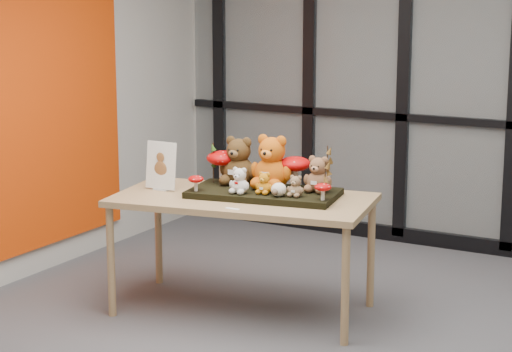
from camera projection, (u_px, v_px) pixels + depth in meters
The scene contains 24 objects.
floor at pixel (322, 350), 5.44m from camera, with size 5.00×5.00×0.00m, color #545459.
room_shell at pixel (327, 64), 5.11m from camera, with size 5.00×5.00×5.00m.
glass_partition at pixel (458, 75), 7.27m from camera, with size 4.90×0.06×2.78m.
orange_panel at pixel (29, 86), 6.60m from camera, with size 0.02×2.00×2.40m, color #DF3C07.
display_table at pixel (243, 207), 5.96m from camera, with size 1.76×1.10×0.77m.
diorama_tray at pixel (264, 193), 5.96m from camera, with size 0.94×0.47×0.04m, color black.
bear_pooh_yellow at pixel (272, 159), 5.98m from camera, with size 0.29×0.27×0.38m, color #CB590D, non-canonical shape.
bear_brown_medium at pixel (239, 158), 6.10m from camera, with size 0.27×0.24×0.35m, color #452D14, non-canonical shape.
bear_tan_back at pixel (318, 172), 5.89m from camera, with size 0.20×0.18×0.26m, color brown, non-canonical shape.
bear_small_yellow at pixel (264, 182), 5.84m from camera, with size 0.12×0.11×0.15m, color orange, non-canonical shape.
bear_white_bow at pixel (240, 179), 5.85m from camera, with size 0.14×0.13×0.18m, color silver, non-canonical shape.
bear_beige_small at pixel (296, 185), 5.76m from camera, with size 0.11×0.10×0.15m, color olive, non-canonical shape.
plush_cream_hedgehog at pixel (279, 189), 5.77m from camera, with size 0.07×0.07×0.10m, color white, non-canonical shape.
mushroom_back_left at pixel (223, 165), 6.17m from camera, with size 0.21×0.21×0.24m, color #A70505, non-canonical shape.
mushroom_back_right at pixel (295, 171), 6.00m from camera, with size 0.21×0.21×0.23m, color #A70505, non-canonical shape.
mushroom_front_left at pixel (196, 182), 5.92m from camera, with size 0.10×0.10×0.11m, color #A70505, non-canonical shape.
mushroom_front_right at pixel (323, 191), 5.67m from camera, with size 0.10×0.10×0.12m, color #A70505, non-canonical shape.
sprig_green_far_left at pixel (213, 163), 6.17m from camera, with size 0.05×0.05×0.27m, color #163A0D, non-canonical shape.
sprig_green_mid_left at pixel (233, 163), 6.18m from camera, with size 0.05×0.05×0.26m, color #163A0D, non-canonical shape.
sprig_dry_far_right at pixel (327, 169), 5.90m from camera, with size 0.05×0.05×0.30m, color brown, non-canonical shape.
sprig_dry_mid_right at pixel (325, 178), 5.79m from camera, with size 0.05×0.05×0.22m, color brown, non-canonical shape.
sprig_green_centre at pixel (263, 170), 6.13m from camera, with size 0.05×0.05×0.18m, color #163A0D, non-canonical shape.
sign_holder at pixel (161, 168), 6.12m from camera, with size 0.23×0.06×0.32m.
label_card at pixel (232, 209), 5.63m from camera, with size 0.09×0.03×0.00m, color white.
Camera 1 is at (2.15, -4.67, 2.10)m, focal length 65.00 mm.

